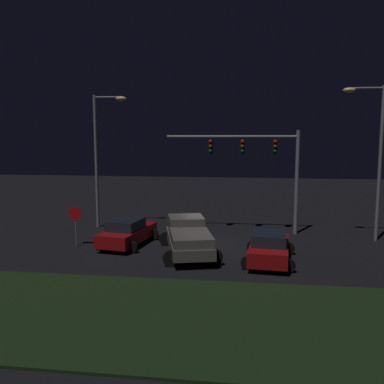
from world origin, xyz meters
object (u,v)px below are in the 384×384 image
Objects in this scene: car_sedan_far at (127,232)px; street_lamp_left at (102,146)px; street_lamp_right at (373,146)px; stop_sign at (76,219)px; traffic_signal_gantry at (258,156)px; car_sedan at (269,247)px; pickup_truck at (188,235)px.

car_sedan_far is 0.53× the size of street_lamp_left.
street_lamp_right reaches higher than stop_sign.
traffic_signal_gantry is 11.61m from stop_sign.
car_sedan_far is at bearing -167.90° from street_lamp_right.
traffic_signal_gantry is (-0.51, 6.35, 4.16)m from car_sedan.
traffic_signal_gantry reaches higher than car_sedan_far.
car_sedan_far is (-7.79, 2.21, 0.00)m from car_sedan.
street_lamp_right reaches higher than car_sedan.
car_sedan is at bearing -8.99° from stop_sign.
traffic_signal_gantry is 6.68m from street_lamp_right.
street_lamp_right is (16.80, -1.52, 0.10)m from street_lamp_left.
stop_sign reaches higher than pickup_truck.
pickup_truck is at bearing -6.71° from stop_sign.
street_lamp_left is 6.35m from stop_sign.
traffic_signal_gantry is (7.28, 4.15, 4.16)m from car_sedan_far.
stop_sign is at bearing -155.13° from traffic_signal_gantry.
traffic_signal_gantry reaches higher than car_sedan.
pickup_truck is 7.61m from traffic_signal_gantry.
street_lamp_right is 4.03× the size of stop_sign.
stop_sign reaches higher than car_sedan_far.
car_sedan_far is at bearing 79.46° from car_sedan.
street_lamp_left reaches higher than car_sedan_far.
pickup_truck is 0.65× the size of street_lamp_left.
car_sedan is at bearing -139.38° from street_lamp_right.
street_lamp_left is at bearing 34.50° from pickup_truck.
pickup_truck is 0.64× the size of street_lamp_right.
street_lamp_right is at bearing -68.53° from car_sedan_far.
pickup_truck is at bearing -41.05° from street_lamp_left.
traffic_signal_gantry is 0.93× the size of street_lamp_right.
pickup_truck is at bearing -157.31° from street_lamp_right.
car_sedan_far is 2.98m from stop_sign.
stop_sign is (-2.81, -0.53, 0.82)m from car_sedan_far.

